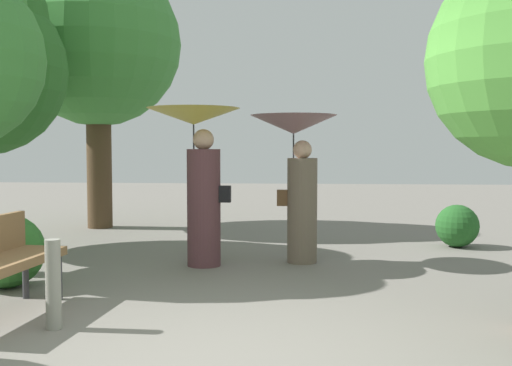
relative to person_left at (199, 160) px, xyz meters
name	(u,v)px	position (x,y,z in m)	size (l,w,h in m)	color
person_left	(199,160)	(0.00, 0.00, 0.00)	(1.13, 1.13, 1.91)	#563338
person_right	(297,159)	(1.18, 0.30, 0.00)	(1.08, 1.08, 1.84)	#6B5B4C
tree_far_back	(97,27)	(-2.39, 3.23, 2.27)	(2.95, 2.95, 5.35)	#4C3823
bush_path_right	(7,251)	(-1.76, -1.29, -0.91)	(0.75, 0.75, 0.75)	#2D6B28
bush_far_side	(457,226)	(3.48, 1.62, -0.98)	(0.62, 0.62, 0.62)	#235B23
path_marker_post	(53,284)	(-0.70, -2.59, -0.93)	(0.12, 0.12, 0.72)	gray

